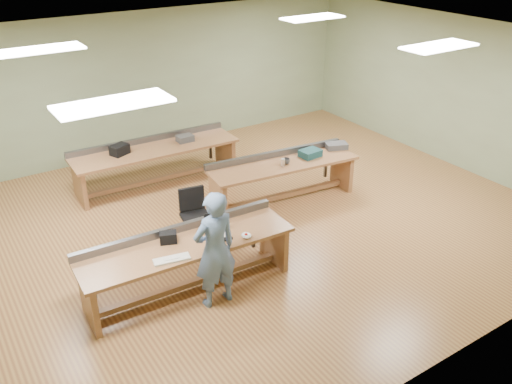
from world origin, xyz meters
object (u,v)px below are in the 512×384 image
laptop_base (219,237)px  parts_bin_grey (336,146)px  drinks_can (283,162)px  workbench_back (155,157)px  person (215,250)px  camera_bag (168,238)px  workbench_mid (282,172)px  task_chair (196,224)px  mug (286,161)px  parts_bin_teal (310,153)px  workbench_front (187,254)px

laptop_base → parts_bin_grey: parts_bin_grey is taller
laptop_base → drinks_can: (2.14, 1.47, 0.05)m
workbench_back → person: bearing=-100.1°
person → camera_bag: size_ratio=7.38×
camera_bag → laptop_base: bearing=-2.1°
person → drinks_can: (2.39, 1.82, -0.02)m
workbench_back → drinks_can: 2.57m
workbench_mid → task_chair: task_chair is taller
workbench_back → laptop_base: 3.56m
workbench_mid → drinks_can: bearing=-117.3°
camera_bag → drinks_can: camera_bag is taller
task_chair → mug: bearing=20.3°
workbench_mid → camera_bag: size_ratio=12.52×
parts_bin_teal → workbench_mid: bearing=173.7°
person → parts_bin_grey: 4.18m
parts_bin_grey → workbench_front: bearing=-159.8°
workbench_back → parts_bin_grey: size_ratio=8.03×
person → mug: person is taller
workbench_mid → workbench_back: (-1.64, 1.90, 0.01)m
task_chair → parts_bin_teal: task_chair is taller
workbench_mid → laptop_base: bearing=-137.8°
workbench_mid → drinks_can: 0.30m
parts_bin_teal → drinks_can: 0.67m
laptop_base → person: bearing=-122.7°
person → laptop_base: (0.25, 0.34, -0.07)m
workbench_back → drinks_can: bearing=-50.4°
workbench_front → task_chair: 1.23m
camera_bag → task_chair: 1.32m
workbench_front → parts_bin_grey: (3.89, 1.43, 0.25)m
workbench_mid → laptop_base: size_ratio=9.32×
workbench_mid → parts_bin_grey: bearing=5.3°
task_chair → camera_bag: bearing=-123.4°
workbench_back → parts_bin_grey: bearing=-31.7°
workbench_mid → task_chair: (-2.00, -0.44, -0.22)m
laptop_base → parts_bin_teal: bearing=32.1°
parts_bin_grey → mug: bearing=-177.1°
parts_bin_teal → laptop_base: bearing=-151.3°
workbench_front → task_chair: (0.65, 1.01, -0.23)m
workbench_mid → parts_bin_grey: (1.23, -0.03, 0.25)m
workbench_back → laptop_base: workbench_back is taller
mug → camera_bag: bearing=-156.7°
workbench_mid → person: (-2.48, -1.94, 0.28)m
person → laptop_base: person is taller
person → parts_bin_teal: size_ratio=4.53×
camera_bag → mug: (2.86, 1.23, -0.02)m
camera_bag → task_chair: (0.85, 0.88, -0.49)m
workbench_back → mug: (1.66, -1.99, 0.24)m
workbench_mid → parts_bin_teal: parts_bin_teal is taller
parts_bin_teal → drinks_can: size_ratio=2.76×
laptop_base → task_chair: 1.26m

